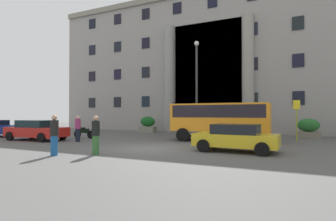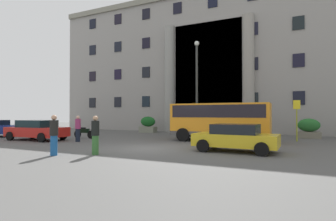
{
  "view_description": "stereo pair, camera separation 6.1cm",
  "coord_description": "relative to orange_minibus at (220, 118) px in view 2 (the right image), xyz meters",
  "views": [
    {
      "loc": [
        7.11,
        -12.41,
        1.84
      ],
      "look_at": [
        -0.73,
        4.24,
        2.09
      ],
      "focal_mm": 28.42,
      "sensor_mm": 36.0,
      "label": 1
    },
    {
      "loc": [
        7.16,
        -12.39,
        1.84
      ],
      "look_at": [
        -0.73,
        4.24,
        2.09
      ],
      "focal_mm": 28.42,
      "sensor_mm": 36.0,
      "label": 2
    }
  ],
  "objects": [
    {
      "name": "ground_plane",
      "position": [
        -2.64,
        -5.5,
        -1.6
      ],
      "size": [
        80.0,
        64.0,
        0.12
      ],
      "primitive_type": "cube",
      "color": "#51504F"
    },
    {
      "name": "office_building_facade",
      "position": [
        -2.64,
        11.96,
        5.8
      ],
      "size": [
        37.79,
        9.79,
        14.68
      ],
      "color": "gray",
      "rests_on": "ground_plane"
    },
    {
      "name": "orange_minibus",
      "position": [
        0.0,
        0.0,
        0.0
      ],
      "size": [
        6.49,
        2.88,
        2.55
      ],
      "rotation": [
        0.0,
        0.0,
        0.02
      ],
      "color": "orange",
      "rests_on": "ground_plane"
    },
    {
      "name": "bus_stop_sign",
      "position": [
        4.7,
        1.97,
        0.17
      ],
      "size": [
        0.44,
        0.08,
        2.78
      ],
      "color": "#93A020",
      "rests_on": "ground_plane"
    },
    {
      "name": "hedge_planter_far_east",
      "position": [
        -4.48,
        4.72,
        -0.77
      ],
      "size": [
        1.76,
        0.98,
        1.58
      ],
      "color": "slate",
      "rests_on": "ground_plane"
    },
    {
      "name": "hedge_planter_west",
      "position": [
        5.55,
        4.96,
        -0.81
      ],
      "size": [
        1.63,
        0.97,
        1.5
      ],
      "color": "#6C6959",
      "rests_on": "ground_plane"
    },
    {
      "name": "hedge_planter_east",
      "position": [
        -8.65,
        5.21,
        -0.77
      ],
      "size": [
        1.67,
        0.84,
        1.59
      ],
      "color": "gray",
      "rests_on": "ground_plane"
    },
    {
      "name": "parked_compact_extra",
      "position": [
        1.93,
        -4.69,
        -0.84
      ],
      "size": [
        4.04,
        2.17,
        1.35
      ],
      "rotation": [
        0.0,
        0.0,
        -0.04
      ],
      "color": "gold",
      "rests_on": "ground_plane"
    },
    {
      "name": "parked_estate_mid",
      "position": [
        -11.9,
        -4.9,
        -0.81
      ],
      "size": [
        4.44,
        2.26,
        1.41
      ],
      "rotation": [
        0.0,
        0.0,
        0.05
      ],
      "color": "red",
      "rests_on": "ground_plane"
    },
    {
      "name": "motorcycle_far_end",
      "position": [
        -9.92,
        -2.4,
        -1.09
      ],
      "size": [
        1.92,
        0.55,
        0.89
      ],
      "rotation": [
        0.0,
        0.0,
        -0.01
      ],
      "color": "black",
      "rests_on": "ground_plane"
    },
    {
      "name": "pedestrian_child_trailing",
      "position": [
        -5.13,
        -9.38,
        -0.62
      ],
      "size": [
        0.36,
        0.36,
        1.8
      ],
      "rotation": [
        0.0,
        0.0,
        5.83
      ],
      "color": "#1B5292",
      "rests_on": "ground_plane"
    },
    {
      "name": "pedestrian_woman_dark_dress",
      "position": [
        -3.63,
        -8.41,
        -0.64
      ],
      "size": [
        0.36,
        0.36,
        1.77
      ],
      "rotation": [
        0.0,
        0.0,
        3.08
      ],
      "color": "#336830",
      "rests_on": "ground_plane"
    },
    {
      "name": "pedestrian_man_crossing",
      "position": [
        -8.49,
        -4.47,
        -0.66
      ],
      "size": [
        0.36,
        0.36,
        1.74
      ],
      "rotation": [
        0.0,
        0.0,
        2.37
      ],
      "color": "black",
      "rests_on": "ground_plane"
    },
    {
      "name": "lamppost_plaza_centre",
      "position": [
        -2.85,
        3.32,
        3.09
      ],
      "size": [
        0.4,
        0.4,
        8.0
      ],
      "color": "#343834",
      "rests_on": "ground_plane"
    }
  ]
}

